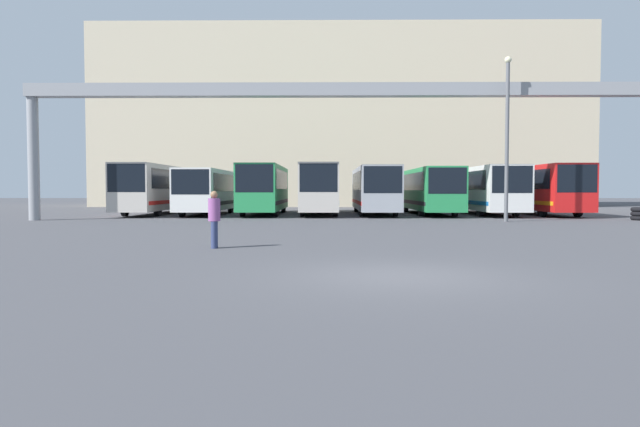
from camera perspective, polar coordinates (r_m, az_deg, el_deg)
name	(u,v)px	position (r m, az deg, el deg)	size (l,w,h in m)	color
ground_plane	(398,276)	(11.37, 7.85, -6.25)	(200.00, 200.00, 0.00)	#47474C
building_backdrop	(340,122)	(61.14, 1.99, 9.17)	(49.11, 12.00, 17.77)	beige
overhead_gantry	(352,104)	(31.68, 3.26, 10.92)	(35.75, 0.80, 7.47)	gray
bus_slot_0	(157,187)	(40.98, -15.99, 2.61)	(2.45, 12.17, 3.31)	beige
bus_slot_1	(208,189)	(39.02, -11.14, 2.41)	(2.45, 10.02, 2.99)	silver
bus_slot_2	(265,187)	(39.04, -5.56, 2.68)	(2.45, 11.24, 3.28)	#268C4C
bus_slot_3	(320,186)	(39.30, -0.03, 2.72)	(2.44, 12.21, 3.32)	beige
bus_slot_4	(374,188)	(39.39, 5.44, 2.59)	(2.47, 12.12, 3.17)	#999EA5
bus_slot_5	(428,188)	(40.07, 10.78, 2.49)	(2.45, 12.51, 3.08)	#268C4C
bus_slot_6	(483,188)	(40.75, 16.02, 2.51)	(2.58, 12.21, 3.18)	silver
bus_slot_7	(542,187)	(41.20, 21.34, 2.49)	(2.55, 10.70, 3.26)	red
pedestrian_near_right	(214,218)	(16.81, -10.53, -0.43)	(0.35, 0.35, 1.66)	navy
lamp_post	(507,133)	(31.87, 18.20, 7.70)	(0.36, 0.36, 8.68)	#595B60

